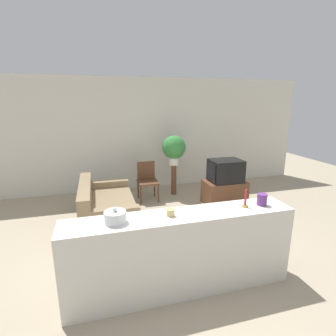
{
  "coord_description": "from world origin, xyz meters",
  "views": [
    {
      "loc": [
        -0.86,
        -2.92,
        2.17
      ],
      "look_at": [
        0.5,
        1.98,
        0.85
      ],
      "focal_mm": 28.0,
      "sensor_mm": 36.0,
      "label": 1
    }
  ],
  "objects": [
    {
      "name": "wooden_chair",
      "position": [
        0.19,
        2.58,
        0.47
      ],
      "size": [
        0.44,
        0.44,
        0.84
      ],
      "color": "brown",
      "rests_on": "ground_plane"
    },
    {
      "name": "candlestick",
      "position": [
        0.78,
        -0.4,
        1.02
      ],
      "size": [
        0.07,
        0.07,
        0.22
      ],
      "color": "#B7933D",
      "rests_on": "foreground_counter"
    },
    {
      "name": "plant_stand",
      "position": [
        0.85,
        2.72,
        0.36
      ],
      "size": [
        0.12,
        0.12,
        0.72
      ],
      "color": "brown",
      "rests_on": "ground_plane"
    },
    {
      "name": "candle_jar",
      "position": [
        -0.13,
        -0.4,
        0.99
      ],
      "size": [
        0.09,
        0.09,
        0.08
      ],
      "color": "tan",
      "rests_on": "foreground_counter"
    },
    {
      "name": "tv_stand",
      "position": [
        1.74,
        1.88,
        0.25
      ],
      "size": [
        0.88,
        0.54,
        0.5
      ],
      "color": "brown",
      "rests_on": "ground_plane"
    },
    {
      "name": "wall_back",
      "position": [
        0.0,
        3.43,
        1.35
      ],
      "size": [
        9.0,
        0.06,
        2.7
      ],
      "color": "silver",
      "rests_on": "ground_plane"
    },
    {
      "name": "television",
      "position": [
        1.73,
        1.88,
        0.73
      ],
      "size": [
        0.67,
        0.51,
        0.46
      ],
      "color": "black",
      "rests_on": "tv_stand"
    },
    {
      "name": "ground_plane",
      "position": [
        0.0,
        0.0,
        0.0
      ],
      "size": [
        14.0,
        14.0,
        0.0
      ],
      "primitive_type": "plane",
      "color": "tan"
    },
    {
      "name": "decorative_bowl",
      "position": [
        -0.72,
        -0.4,
        1.01
      ],
      "size": [
        0.23,
        0.23,
        0.17
      ],
      "color": "silver",
      "rests_on": "foreground_counter"
    },
    {
      "name": "couch",
      "position": [
        -0.77,
        1.68,
        0.26
      ],
      "size": [
        0.95,
        1.63,
        0.74
      ],
      "color": "#847051",
      "rests_on": "ground_plane"
    },
    {
      "name": "coffee_tin",
      "position": [
        1.01,
        -0.4,
        1.02
      ],
      "size": [
        0.12,
        0.12,
        0.14
      ],
      "color": "#66337F",
      "rests_on": "foreground_counter"
    },
    {
      "name": "foreground_counter",
      "position": [
        0.0,
        -0.4,
        0.48
      ],
      "size": [
        2.61,
        0.44,
        0.95
      ],
      "color": "silver",
      "rests_on": "ground_plane"
    },
    {
      "name": "potted_plant",
      "position": [
        0.85,
        2.72,
        1.11
      ],
      "size": [
        0.54,
        0.54,
        0.68
      ],
      "color": "white",
      "rests_on": "plant_stand"
    }
  ]
}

